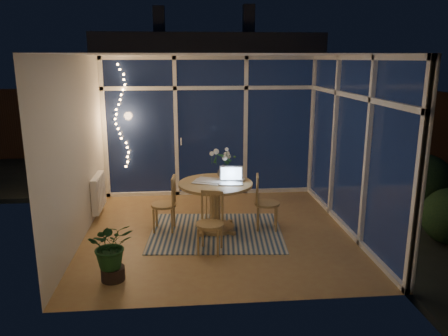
# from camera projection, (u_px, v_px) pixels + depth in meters

# --- Properties ---
(floor) EXTENTS (4.00, 4.00, 0.00)m
(floor) POSITION_uv_depth(u_px,v_px,m) (220.00, 232.00, 6.61)
(floor) COLOR #996D43
(floor) RESTS_ON ground
(ceiling) EXTENTS (4.00, 4.00, 0.00)m
(ceiling) POSITION_uv_depth(u_px,v_px,m) (219.00, 55.00, 5.97)
(ceiling) COLOR silver
(ceiling) RESTS_ON wall_back
(wall_back) EXTENTS (4.00, 0.04, 2.60)m
(wall_back) POSITION_uv_depth(u_px,v_px,m) (211.00, 127.00, 8.22)
(wall_back) COLOR beige
(wall_back) RESTS_ON floor
(wall_front) EXTENTS (4.00, 0.04, 2.60)m
(wall_front) POSITION_uv_depth(u_px,v_px,m) (236.00, 187.00, 4.36)
(wall_front) COLOR beige
(wall_front) RESTS_ON floor
(wall_left) EXTENTS (0.04, 4.00, 2.60)m
(wall_left) POSITION_uv_depth(u_px,v_px,m) (77.00, 150.00, 6.11)
(wall_left) COLOR beige
(wall_left) RESTS_ON floor
(wall_right) EXTENTS (0.04, 4.00, 2.60)m
(wall_right) POSITION_uv_depth(u_px,v_px,m) (354.00, 145.00, 6.47)
(wall_right) COLOR beige
(wall_right) RESTS_ON floor
(window_wall_back) EXTENTS (4.00, 0.10, 2.60)m
(window_wall_back) POSITION_uv_depth(u_px,v_px,m) (211.00, 127.00, 8.18)
(window_wall_back) COLOR white
(window_wall_back) RESTS_ON floor
(window_wall_right) EXTENTS (0.10, 4.00, 2.60)m
(window_wall_right) POSITION_uv_depth(u_px,v_px,m) (351.00, 145.00, 6.46)
(window_wall_right) COLOR white
(window_wall_right) RESTS_ON floor
(radiator) EXTENTS (0.10, 0.70, 0.58)m
(radiator) POSITION_uv_depth(u_px,v_px,m) (98.00, 192.00, 7.21)
(radiator) COLOR white
(radiator) RESTS_ON wall_left
(fairy_lights) EXTENTS (0.24, 0.10, 1.85)m
(fairy_lights) POSITION_uv_depth(u_px,v_px,m) (120.00, 117.00, 7.91)
(fairy_lights) COLOR #FFB566
(fairy_lights) RESTS_ON window_wall_back
(garden_patio) EXTENTS (12.00, 6.00, 0.10)m
(garden_patio) POSITION_uv_depth(u_px,v_px,m) (223.00, 161.00, 11.50)
(garden_patio) COLOR black
(garden_patio) RESTS_ON ground
(garden_fence) EXTENTS (11.00, 0.08, 1.80)m
(garden_fence) POSITION_uv_depth(u_px,v_px,m) (203.00, 122.00, 11.70)
(garden_fence) COLOR #3C2515
(garden_fence) RESTS_ON ground
(neighbour_roof) EXTENTS (7.00, 3.00, 2.20)m
(neighbour_roof) POSITION_uv_depth(u_px,v_px,m) (208.00, 70.00, 14.31)
(neighbour_roof) COLOR #373B42
(neighbour_roof) RESTS_ON ground
(garden_shrubs) EXTENTS (0.90, 0.90, 0.90)m
(garden_shrubs) POSITION_uv_depth(u_px,v_px,m) (171.00, 156.00, 9.71)
(garden_shrubs) COLOR #163118
(garden_shrubs) RESTS_ON ground
(rug) EXTENTS (2.09, 1.73, 0.01)m
(rug) POSITION_uv_depth(u_px,v_px,m) (216.00, 232.00, 6.59)
(rug) COLOR beige
(rug) RESTS_ON floor
(dining_table) EXTENTS (1.19, 1.19, 0.75)m
(dining_table) POSITION_uv_depth(u_px,v_px,m) (216.00, 207.00, 6.59)
(dining_table) COLOR #A18348
(dining_table) RESTS_ON floor
(chair_left) EXTENTS (0.44, 0.44, 0.86)m
(chair_left) POSITION_uv_depth(u_px,v_px,m) (164.00, 203.00, 6.56)
(chair_left) COLOR #A18348
(chair_left) RESTS_ON floor
(chair_right) EXTENTS (0.45, 0.45, 0.86)m
(chair_right) POSITION_uv_depth(u_px,v_px,m) (267.00, 202.00, 6.63)
(chair_right) COLOR #A18348
(chair_right) RESTS_ON floor
(chair_front) EXTENTS (0.48, 0.48, 0.84)m
(chair_front) POSITION_uv_depth(u_px,v_px,m) (210.00, 223.00, 5.82)
(chair_front) COLOR #A18348
(chair_front) RESTS_ON floor
(laptop) EXTENTS (0.39, 0.34, 0.26)m
(laptop) POSITION_uv_depth(u_px,v_px,m) (231.00, 175.00, 6.41)
(laptop) COLOR silver
(laptop) RESTS_ON dining_table
(flower_vase) EXTENTS (0.22, 0.22, 0.21)m
(flower_vase) POSITION_uv_depth(u_px,v_px,m) (223.00, 171.00, 6.77)
(flower_vase) COLOR silver
(flower_vase) RESTS_ON dining_table
(bowl) EXTENTS (0.16, 0.16, 0.04)m
(bowl) POSITION_uv_depth(u_px,v_px,m) (240.00, 179.00, 6.60)
(bowl) COLOR silver
(bowl) RESTS_ON dining_table
(newspapers) EXTENTS (0.49, 0.44, 0.02)m
(newspapers) POSITION_uv_depth(u_px,v_px,m) (207.00, 181.00, 6.55)
(newspapers) COLOR white
(newspapers) RESTS_ON dining_table
(phone) EXTENTS (0.12, 0.07, 0.01)m
(phone) POSITION_uv_depth(u_px,v_px,m) (223.00, 184.00, 6.42)
(phone) COLOR black
(phone) RESTS_ON dining_table
(potted_plant) EXTENTS (0.64, 0.59, 0.76)m
(potted_plant) POSITION_uv_depth(u_px,v_px,m) (111.00, 250.00, 5.09)
(potted_plant) COLOR #17421C
(potted_plant) RESTS_ON floor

